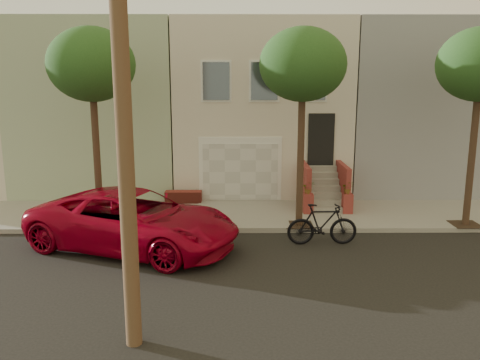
{
  "coord_description": "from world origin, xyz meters",
  "views": [
    {
      "loc": [
        -1.07,
        -11.83,
        4.99
      ],
      "look_at": [
        -0.94,
        3.0,
        1.85
      ],
      "focal_mm": 37.37,
      "sensor_mm": 36.0,
      "label": 1
    }
  ],
  "objects": [
    {
      "name": "tree_mid",
      "position": [
        1.0,
        3.9,
        5.26
      ],
      "size": [
        2.7,
        2.57,
        6.3
      ],
      "color": "#2D2116",
      "rests_on": "sidewalk"
    },
    {
      "name": "motorcycle",
      "position": [
        1.5,
        2.41,
        0.63
      ],
      "size": [
        2.1,
        0.65,
        1.25
      ],
      "primitive_type": "imported",
      "rotation": [
        0.0,
        0.0,
        1.6
      ],
      "color": "black",
      "rests_on": "ground"
    },
    {
      "name": "pickup_truck",
      "position": [
        -4.03,
        2.07,
        0.86
      ],
      "size": [
        6.79,
        4.9,
        1.72
      ],
      "primitive_type": "imported",
      "rotation": [
        0.0,
        0.0,
        1.2
      ],
      "color": "#9A021B",
      "rests_on": "ground"
    },
    {
      "name": "tree_left",
      "position": [
        -5.5,
        3.9,
        5.26
      ],
      "size": [
        2.7,
        2.57,
        6.3
      ],
      "color": "#2D2116",
      "rests_on": "sidewalk"
    },
    {
      "name": "sidewalk",
      "position": [
        0.0,
        5.35,
        0.07
      ],
      "size": [
        40.0,
        3.7,
        0.15
      ],
      "primitive_type": "cube",
      "color": "gray",
      "rests_on": "ground"
    },
    {
      "name": "house_row",
      "position": [
        0.0,
        11.19,
        3.64
      ],
      "size": [
        33.1,
        11.7,
        7.0
      ],
      "color": "beige",
      "rests_on": "sidewalk"
    },
    {
      "name": "ground",
      "position": [
        0.0,
        0.0,
        0.0
      ],
      "size": [
        90.0,
        90.0,
        0.0
      ],
      "primitive_type": "plane",
      "color": "black",
      "rests_on": "ground"
    }
  ]
}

